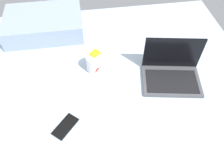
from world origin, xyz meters
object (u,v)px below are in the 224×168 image
object	(u,v)px
cell_phone	(65,126)
snack_cup	(94,63)
pillow	(44,24)
laptop	(171,73)

from	to	relation	value
cell_phone	snack_cup	bearing A→B (deg)	-75.27
pillow	snack_cup	bearing A→B (deg)	-53.54
laptop	snack_cup	distance (cm)	45.74
snack_cup	cell_phone	distance (cm)	41.45
snack_cup	cell_phone	size ratio (longest dim) A/B	0.90
snack_cup	pillow	xyz separation A→B (cm)	(-30.65, 41.49, 0.66)
laptop	snack_cup	xyz separation A→B (cm)	(-43.78, 13.17, 1.44)
laptop	snack_cup	world-z (taller)	laptop
snack_cup	laptop	bearing A→B (deg)	-16.74
laptop	pillow	xyz separation A→B (cm)	(-74.43, 54.66, 2.09)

